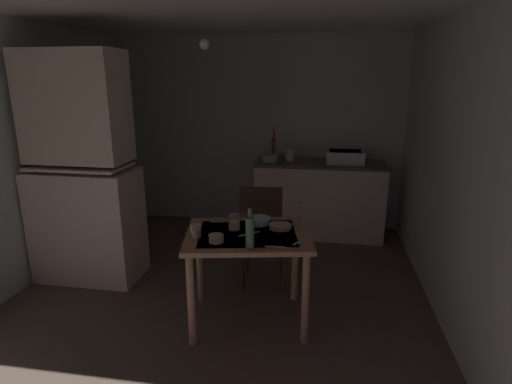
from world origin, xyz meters
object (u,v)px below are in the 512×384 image
at_px(sink_basin, 345,157).
at_px(dining_table, 248,247).
at_px(chair_far_side, 262,234).
at_px(teacup_cream, 234,225).
at_px(serving_bowl_wide, 280,226).
at_px(mixing_bowl_counter, 270,158).
at_px(hutch_cabinet, 83,177).
at_px(hand_pump, 273,147).
at_px(glass_bottle, 250,232).

relative_size(sink_basin, dining_table, 0.40).
bearing_deg(chair_far_side, teacup_cream, -104.94).
xyz_separation_m(chair_far_side, serving_bowl_wide, (0.22, -0.45, 0.26)).
distance_m(sink_basin, mixing_bowl_counter, 0.92).
height_order(hutch_cabinet, sink_basin, hutch_cabinet).
bearing_deg(hand_pump, chair_far_side, -86.77).
bearing_deg(mixing_bowl_counter, glass_bottle, -85.90).
bearing_deg(sink_basin, teacup_cream, -115.01).
bearing_deg(hutch_cabinet, mixing_bowl_counter, 43.35).
height_order(sink_basin, glass_bottle, sink_basin).
bearing_deg(glass_bottle, hand_pump, 93.18).
xyz_separation_m(sink_basin, serving_bowl_wide, (-0.58, -1.93, -0.23)).
relative_size(serving_bowl_wide, glass_bottle, 0.61).
height_order(mixing_bowl_counter, dining_table, mixing_bowl_counter).
xyz_separation_m(hand_pump, mixing_bowl_counter, (-0.03, -0.10, -0.12)).
bearing_deg(hutch_cabinet, serving_bowl_wide, -10.93).
bearing_deg(dining_table, glass_bottle, -76.27).
height_order(hutch_cabinet, teacup_cream, hutch_cabinet).
height_order(mixing_bowl_counter, glass_bottle, glass_bottle).
xyz_separation_m(mixing_bowl_counter, glass_bottle, (0.17, -2.32, -0.09)).
height_order(dining_table, serving_bowl_wide, serving_bowl_wide).
height_order(dining_table, teacup_cream, teacup_cream).
bearing_deg(mixing_bowl_counter, dining_table, -87.30).
height_order(hutch_cabinet, mixing_bowl_counter, hutch_cabinet).
height_order(serving_bowl_wide, teacup_cream, teacup_cream).
distance_m(hutch_cabinet, dining_table, 1.81).
distance_m(hutch_cabinet, hand_pump, 2.29).
bearing_deg(serving_bowl_wide, glass_bottle, -111.49).
bearing_deg(hand_pump, dining_table, -88.29).
distance_m(hand_pump, dining_table, 2.18).
xyz_separation_m(sink_basin, dining_table, (-0.82, -2.08, -0.36)).
xyz_separation_m(mixing_bowl_counter, serving_bowl_wide, (0.34, -1.88, -0.20)).
bearing_deg(chair_far_side, hutch_cabinet, -177.45).
distance_m(dining_table, glass_bottle, 0.38).
relative_size(hand_pump, teacup_cream, 4.34).
relative_size(hutch_cabinet, glass_bottle, 7.33).
distance_m(hutch_cabinet, chair_far_side, 1.79).
bearing_deg(chair_far_side, glass_bottle, -86.92).
bearing_deg(teacup_cream, dining_table, -27.55).
height_order(hand_pump, mixing_bowl_counter, hand_pump).
height_order(hutch_cabinet, dining_table, hutch_cabinet).
bearing_deg(glass_bottle, mixing_bowl_counter, 94.10).
xyz_separation_m(serving_bowl_wide, glass_bottle, (-0.17, -0.44, 0.11)).
bearing_deg(hutch_cabinet, hand_pump, 44.53).
height_order(hand_pump, glass_bottle, hand_pump).
bearing_deg(teacup_cream, sink_basin, 64.99).
distance_m(chair_far_side, glass_bottle, 0.96).
relative_size(sink_basin, mixing_bowl_counter, 2.18).
bearing_deg(chair_far_side, sink_basin, 61.68).
distance_m(sink_basin, serving_bowl_wide, 2.03).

